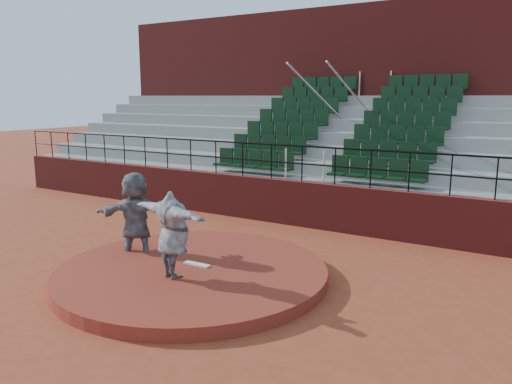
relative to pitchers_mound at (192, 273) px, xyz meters
The scene contains 9 objects.
ground 0.12m from the pitchers_mound, ahead, with size 90.00×90.00×0.00m, color #983C22.
pitchers_mound is the anchor object (origin of this frame).
pitching_rubber 0.21m from the pitchers_mound, 90.00° to the left, with size 0.60×0.15×0.03m, color white.
boundary_wall 5.03m from the pitchers_mound, 90.00° to the left, with size 24.00×0.30×1.30m, color maroon.
wall_railing 5.35m from the pitchers_mound, 90.00° to the left, with size 24.04×0.05×1.03m.
seating_deck 8.75m from the pitchers_mound, 90.00° to the left, with size 24.00×5.97×4.63m.
press_box_facade 13.06m from the pitchers_mound, 90.00° to the left, with size 24.00×3.00×7.10m, color maroon.
pitcher 1.16m from the pitchers_mound, 84.96° to the right, with size 2.08×0.57×1.69m, color black.
fielder 2.02m from the pitchers_mound, behind, with size 1.90×0.60×2.05m, color black.
Camera 1 is at (6.17, -7.61, 3.68)m, focal length 35.00 mm.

